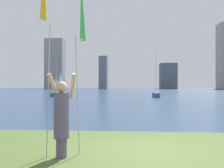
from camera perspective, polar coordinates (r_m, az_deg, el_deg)
ground at (r=58.08m, az=4.73°, el=-1.82°), size 120.00×138.00×0.12m
person at (r=6.60m, az=-10.35°, el=-6.47°), size 0.73×0.54×1.98m
kite_flag_right at (r=7.36m, az=-6.23°, el=14.26°), size 0.16×1.00×4.39m
sailboat_1 at (r=52.22m, az=-11.46°, el=-0.42°), size 1.50×2.23×4.70m
sailboat_2 at (r=39.60m, az=-10.64°, el=-0.08°), size 2.18×2.48×5.59m
sailboat_4 at (r=36.89m, az=9.05°, el=-2.13°), size 0.91×2.26×6.06m
skyline_tower_0 at (r=114.01m, az=-11.67°, el=4.08°), size 7.26×5.33×19.96m
skyline_tower_1 at (r=110.33m, az=-1.77°, el=2.37°), size 3.10×6.65×12.84m
skyline_tower_2 at (r=110.49m, az=11.48°, el=1.61°), size 6.36×6.96×9.91m
skyline_tower_3 at (r=113.74m, az=22.09°, el=5.32°), size 4.36×7.02×24.78m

